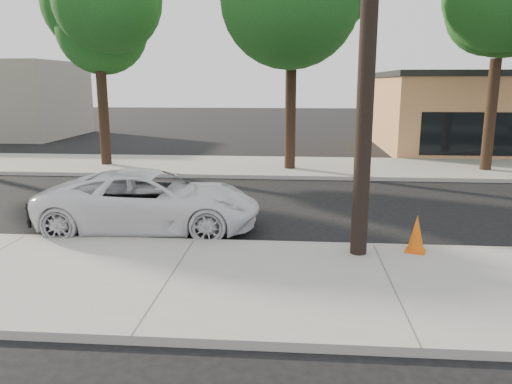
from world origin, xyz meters
TOP-DOWN VIEW (x-y plane):
  - ground at (0.00, 0.00)m, footprint 120.00×120.00m
  - near_sidewalk at (0.00, -4.30)m, footprint 90.00×4.40m
  - far_sidewalk at (0.00, 8.50)m, footprint 90.00×5.00m
  - curb_near at (0.00, -2.10)m, footprint 90.00×0.12m
  - utility_pole at (3.60, -2.70)m, footprint 1.40×0.34m
  - tree_b at (-5.81, 8.06)m, footprint 4.34×4.20m
  - tree_d at (10.20, 7.95)m, footprint 4.50×4.35m
  - police_cruiser at (-1.32, -0.90)m, footprint 5.54×2.76m
  - traffic_cone at (4.82, -2.50)m, footprint 0.52×0.52m

SIDE VIEW (x-z plane):
  - ground at x=0.00m, z-range 0.00..0.00m
  - near_sidewalk at x=0.00m, z-range 0.00..0.15m
  - far_sidewalk at x=0.00m, z-range 0.00..0.15m
  - curb_near at x=0.00m, z-range -0.01..0.15m
  - traffic_cone at x=4.82m, z-range 0.14..0.93m
  - police_cruiser at x=-1.32m, z-range 0.00..1.51m
  - utility_pole at x=3.60m, z-range 0.20..9.20m
  - tree_b at x=-5.81m, z-range 1.93..10.38m
  - tree_d at x=10.20m, z-range 1.99..10.74m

